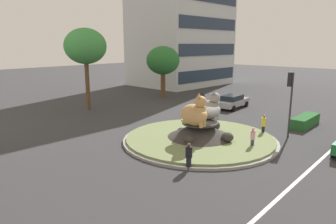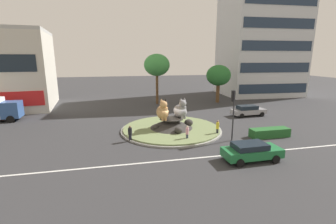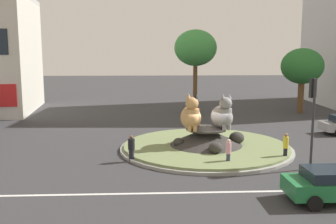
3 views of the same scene
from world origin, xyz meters
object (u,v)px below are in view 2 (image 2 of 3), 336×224
cat_statue_grey (181,110)px  traffic_light_mast (233,106)px  hatchback_near_shophouse (251,151)px  cat_statue_calico (163,111)px  pedestrian_pink_shirt (187,133)px  pedestrian_yellow_shirt (218,128)px  second_tree_near_tower (157,65)px  broadleaf_tree_behind_island (219,76)px  sedan_on_far_lane (248,110)px  office_tower (262,27)px  pedestrian_black_shirt (130,133)px

cat_statue_grey → traffic_light_mast: (4.02, -4.44, 1.19)m
hatchback_near_shophouse → cat_statue_calico: bearing=120.7°
pedestrian_pink_shirt → pedestrian_yellow_shirt: size_ratio=0.94×
second_tree_near_tower → traffic_light_mast: bearing=-78.9°
pedestrian_yellow_shirt → hatchback_near_shophouse: pedestrian_yellow_shirt is taller
broadleaf_tree_behind_island → pedestrian_pink_shirt: size_ratio=4.31×
cat_statue_calico → sedan_on_far_lane: (13.05, 4.52, -1.50)m
office_tower → pedestrian_black_shirt: bearing=-137.4°
pedestrian_yellow_shirt → second_tree_near_tower: bearing=-107.7°
broadleaf_tree_behind_island → sedan_on_far_lane: bearing=-90.4°
sedan_on_far_lane → hatchback_near_shophouse: sedan_on_far_lane is taller
cat_statue_grey → pedestrian_black_shirt: (-5.81, -2.66, -1.45)m
second_tree_near_tower → sedan_on_far_lane: size_ratio=1.78×
broadleaf_tree_behind_island → second_tree_near_tower: 11.18m
broadleaf_tree_behind_island → sedan_on_far_lane: 11.30m
pedestrian_black_shirt → cat_statue_grey: bearing=-63.6°
cat_statue_calico → pedestrian_pink_shirt: (1.73, -3.52, -1.46)m
broadleaf_tree_behind_island → hatchback_near_shophouse: broadleaf_tree_behind_island is taller
traffic_light_mast → pedestrian_black_shirt: traffic_light_mast is taller
pedestrian_black_shirt → hatchback_near_shophouse: (9.15, -6.48, -0.04)m
pedestrian_yellow_shirt → office_tower: bearing=-156.4°
traffic_light_mast → broadleaf_tree_behind_island: broadleaf_tree_behind_island is taller
pedestrian_pink_shirt → pedestrian_yellow_shirt: bearing=-87.4°
pedestrian_pink_shirt → pedestrian_black_shirt: bearing=66.8°
second_tree_near_tower → pedestrian_yellow_shirt: (3.15, -18.67, -5.80)m
pedestrian_yellow_shirt → sedan_on_far_lane: bearing=-164.6°
traffic_light_mast → second_tree_near_tower: (-3.97, 20.17, 3.24)m
cat_statue_grey → pedestrian_yellow_shirt: bearing=32.7°
pedestrian_pink_shirt → cat_statue_grey: bearing=-16.7°
second_tree_near_tower → pedestrian_pink_shirt: 20.41m
broadleaf_tree_behind_island → traffic_light_mast: bearing=-110.0°
sedan_on_far_lane → hatchback_near_shophouse: 15.39m
pedestrian_yellow_shirt → hatchback_near_shophouse: bearing=64.1°
traffic_light_mast → hatchback_near_shophouse: (-0.68, -4.70, -2.68)m
second_tree_near_tower → pedestrian_black_shirt: (-5.86, -18.40, -5.88)m
cat_statue_grey → hatchback_near_shophouse: bearing=5.3°
second_tree_near_tower → pedestrian_pink_shirt: size_ratio=5.52×
cat_statue_grey → second_tree_near_tower: second_tree_near_tower is taller
pedestrian_yellow_shirt → sedan_on_far_lane: 10.57m
office_tower → pedestrian_yellow_shirt: bearing=-126.6°
cat_statue_calico → broadleaf_tree_behind_island: size_ratio=0.36×
broadleaf_tree_behind_island → pedestrian_black_shirt: (-16.84, -17.44, -4.02)m
office_tower → hatchback_near_shophouse: office_tower is taller
cat_statue_grey → pedestrian_yellow_shirt: size_ratio=1.49×
cat_statue_grey → traffic_light_mast: 6.10m
office_tower → sedan_on_far_lane: size_ratio=5.86×
cat_statue_grey → office_tower: size_ratio=0.09×
pedestrian_pink_shirt → hatchback_near_shophouse: (3.70, -5.33, -0.05)m
cat_statue_grey → traffic_light_mast: traffic_light_mast is taller
pedestrian_pink_shirt → pedestrian_black_shirt: (-5.45, 1.15, -0.01)m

